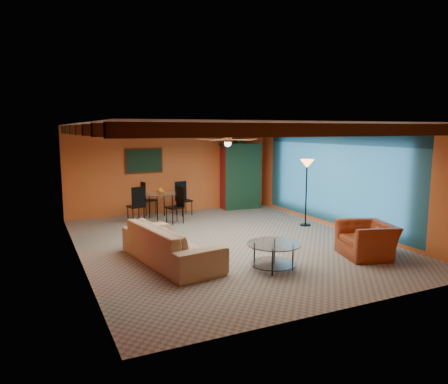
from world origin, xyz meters
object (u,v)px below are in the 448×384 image
sofa (171,243)px  coffee_table (273,256)px  floor_lamp (306,193)px  vase (160,180)px  dining_table (161,201)px  armchair (367,240)px  armoire (239,177)px  potted_plant (239,137)px

sofa → coffee_table: sofa is taller
floor_lamp → vase: bearing=142.3°
coffee_table → dining_table: 5.30m
dining_table → floor_lamp: 4.17m
sofa → vase: (1.01, 4.02, 0.75)m
sofa → coffee_table: (1.59, -1.24, -0.12)m
sofa → armchair: bearing=-119.1°
armchair → coffee_table: (-2.16, 0.12, -0.10)m
armchair → floor_lamp: size_ratio=0.60×
coffee_table → armoire: bearing=68.7°
potted_plant → vase: potted_plant is taller
sofa → floor_lamp: bearing=-80.2°
sofa → armchair: (3.74, -1.36, -0.03)m
potted_plant → vase: bearing=-169.7°
sofa → potted_plant: 6.26m
dining_table → armoire: armoire is taller
vase → armchair: bearing=-63.0°
sofa → armoire: 5.98m
dining_table → armoire: (2.84, 0.52, 0.52)m
potted_plant → vase: (-2.84, -0.52, -1.20)m
armchair → vase: vase is taller
coffee_table → floor_lamp: size_ratio=0.55×
armoire → vase: (-2.84, -0.52, 0.09)m
sofa → dining_table: bearing=-23.2°
vase → sofa: bearing=-104.0°
armoire → potted_plant: bearing=0.0°
coffee_table → vase: vase is taller
dining_table → armoire: size_ratio=0.95×
armchair → armoire: bearing=-165.2°
sofa → potted_plant: potted_plant is taller
armoire → floor_lamp: armoire is taller
potted_plant → vase: size_ratio=2.48×
armchair → armoire: (0.10, 5.90, 0.69)m
coffee_table → armoire: size_ratio=0.48×
potted_plant → coffee_table: bearing=-111.3°
sofa → armoire: size_ratio=1.24×
armchair → armoire: 5.94m
dining_table → vase: (0.00, 0.00, 0.61)m
floor_lamp → potted_plant: size_ratio=3.68×
sofa → vase: 4.21m
dining_table → vase: size_ratio=9.99×
sofa → armchair: size_ratio=2.39×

